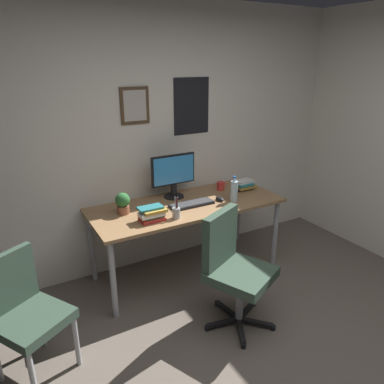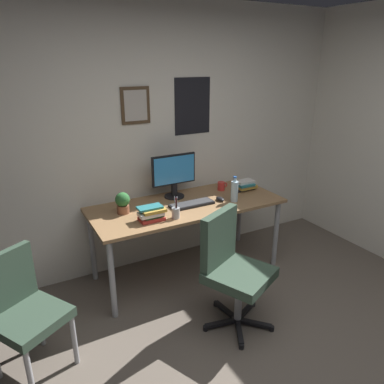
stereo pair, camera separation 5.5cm
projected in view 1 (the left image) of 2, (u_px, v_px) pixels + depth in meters
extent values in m
cube|color=silver|center=(155.00, 139.00, 3.63)|extent=(4.40, 0.08, 2.60)
cube|color=#4C3823|center=(135.00, 106.00, 3.37)|extent=(0.28, 0.02, 0.34)
cube|color=beige|center=(135.00, 106.00, 3.36)|extent=(0.22, 0.00, 0.28)
cube|color=black|center=(191.00, 106.00, 3.67)|extent=(0.40, 0.01, 0.56)
cube|color=#936D47|center=(187.00, 205.00, 3.49)|extent=(1.85, 0.76, 0.03)
cylinder|color=#9EA0A5|center=(113.00, 280.00, 2.96)|extent=(0.05, 0.05, 0.72)
cylinder|color=#9EA0A5|center=(275.00, 233.00, 3.76)|extent=(0.05, 0.05, 0.72)
cylinder|color=#9EA0A5|center=(92.00, 247.00, 3.48)|extent=(0.05, 0.05, 0.72)
cylinder|color=#9EA0A5|center=(238.00, 212.00, 4.28)|extent=(0.05, 0.05, 0.72)
cube|color=#334738|center=(241.00, 275.00, 2.86)|extent=(0.61, 0.61, 0.08)
cube|color=#334738|center=(220.00, 238.00, 2.87)|extent=(0.41, 0.24, 0.45)
cylinder|color=#9EA0A5|center=(240.00, 301.00, 2.94)|extent=(0.08, 0.08, 0.42)
cube|color=black|center=(247.00, 310.00, 3.11)|extent=(0.27, 0.15, 0.03)
cylinder|color=black|center=(254.00, 303.00, 3.22)|extent=(0.05, 0.05, 0.04)
cube|color=black|center=(227.00, 310.00, 3.11)|extent=(0.07, 0.28, 0.03)
cylinder|color=black|center=(217.00, 303.00, 3.22)|extent=(0.05, 0.05, 0.04)
cube|color=black|center=(223.00, 323.00, 2.96)|extent=(0.28, 0.09, 0.03)
cylinder|color=black|center=(207.00, 328.00, 2.92)|extent=(0.05, 0.05, 0.04)
cube|color=black|center=(241.00, 331.00, 2.87)|extent=(0.17, 0.26, 0.03)
cylinder|color=black|center=(244.00, 346.00, 2.74)|extent=(0.05, 0.05, 0.04)
cube|color=black|center=(256.00, 322.00, 2.96)|extent=(0.22, 0.23, 0.03)
cylinder|color=black|center=(273.00, 328.00, 2.93)|extent=(0.05, 0.05, 0.04)
cube|color=#334738|center=(32.00, 320.00, 2.39)|extent=(0.58, 0.58, 0.07)
cube|color=#334738|center=(7.00, 281.00, 2.39)|extent=(0.37, 0.25, 0.40)
cylinder|color=#9EA0A5|center=(33.00, 378.00, 2.24)|extent=(0.05, 0.05, 0.41)
cylinder|color=#9EA0A5|center=(76.00, 341.00, 2.54)|extent=(0.05, 0.05, 0.41)
cylinder|color=#9EA0A5|center=(41.00, 324.00, 2.70)|extent=(0.05, 0.05, 0.41)
cylinder|color=black|center=(174.00, 196.00, 3.65)|extent=(0.20, 0.20, 0.01)
cube|color=black|center=(174.00, 190.00, 3.63)|extent=(0.05, 0.04, 0.12)
cube|color=black|center=(173.00, 170.00, 3.56)|extent=(0.46, 0.02, 0.30)
cube|color=#338CD8|center=(174.00, 170.00, 3.54)|extent=(0.43, 0.00, 0.27)
cube|color=black|center=(192.00, 204.00, 3.44)|extent=(0.43, 0.15, 0.02)
cube|color=#38383A|center=(192.00, 203.00, 3.44)|extent=(0.41, 0.13, 0.00)
ellipsoid|color=black|center=(220.00, 199.00, 3.56)|extent=(0.06, 0.11, 0.04)
cylinder|color=silver|center=(234.00, 191.00, 3.52)|extent=(0.07, 0.07, 0.20)
cylinder|color=silver|center=(235.00, 179.00, 3.48)|extent=(0.03, 0.03, 0.04)
cylinder|color=#2659B2|center=(235.00, 177.00, 3.47)|extent=(0.03, 0.03, 0.01)
cylinder|color=red|center=(220.00, 186.00, 3.84)|extent=(0.08, 0.08, 0.09)
torus|color=red|center=(224.00, 185.00, 3.86)|extent=(0.05, 0.01, 0.05)
cylinder|color=brown|center=(123.00, 210.00, 3.25)|extent=(0.11, 0.11, 0.07)
sphere|color=#2D6B33|center=(123.00, 200.00, 3.22)|extent=(0.13, 0.13, 0.13)
ellipsoid|color=#287A38|center=(118.00, 200.00, 3.23)|extent=(0.07, 0.08, 0.02)
ellipsoid|color=#287A38|center=(125.00, 199.00, 3.25)|extent=(0.07, 0.08, 0.02)
ellipsoid|color=#287A38|center=(121.00, 202.00, 3.18)|extent=(0.08, 0.07, 0.02)
cylinder|color=#9EA0A5|center=(176.00, 213.00, 3.15)|extent=(0.07, 0.07, 0.09)
cylinder|color=#263FBF|center=(177.00, 205.00, 3.13)|extent=(0.01, 0.01, 0.13)
cylinder|color=red|center=(177.00, 205.00, 3.12)|extent=(0.01, 0.01, 0.13)
cylinder|color=black|center=(177.00, 205.00, 3.12)|extent=(0.01, 0.01, 0.13)
cylinder|color=#9EA0A5|center=(177.00, 204.00, 3.13)|extent=(0.01, 0.03, 0.14)
cylinder|color=#9EA0A5|center=(176.00, 204.00, 3.12)|extent=(0.01, 0.02, 0.14)
cube|color=black|center=(243.00, 188.00, 3.87)|extent=(0.22, 0.11, 0.02)
cube|color=gold|center=(244.00, 186.00, 3.86)|extent=(0.21, 0.17, 0.03)
cube|color=#26727A|center=(244.00, 184.00, 3.83)|extent=(0.18, 0.15, 0.02)
cube|color=silver|center=(244.00, 181.00, 3.84)|extent=(0.19, 0.12, 0.03)
cube|color=#B22D28|center=(152.00, 219.00, 3.11)|extent=(0.21, 0.13, 0.03)
cube|color=#33723F|center=(153.00, 216.00, 3.12)|extent=(0.17, 0.12, 0.02)
cube|color=silver|center=(152.00, 214.00, 3.09)|extent=(0.21, 0.12, 0.03)
cube|color=gold|center=(154.00, 211.00, 3.09)|extent=(0.20, 0.13, 0.03)
cube|color=#26727A|center=(150.00, 208.00, 3.09)|extent=(0.21, 0.11, 0.02)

